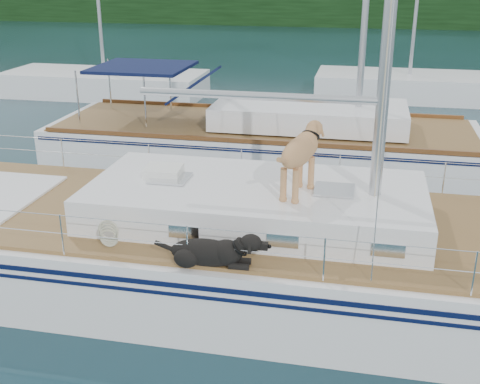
# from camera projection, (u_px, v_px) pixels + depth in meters

# --- Properties ---
(ground) EXTENTS (120.00, 120.00, 0.00)m
(ground) POSITION_uv_depth(u_px,v_px,m) (209.00, 283.00, 10.12)
(ground) COLOR black
(ground) RESTS_ON ground
(shore_bank) EXTENTS (92.00, 1.00, 1.20)m
(shore_bank) POSITION_uv_depth(u_px,v_px,m) (344.00, 18.00, 52.14)
(shore_bank) COLOR #595147
(shore_bank) RESTS_ON ground
(main_sailboat) EXTENTS (12.00, 3.80, 14.01)m
(main_sailboat) POSITION_uv_depth(u_px,v_px,m) (214.00, 247.00, 9.85)
(main_sailboat) COLOR white
(main_sailboat) RESTS_ON ground
(neighbor_sailboat) EXTENTS (11.00, 3.50, 13.30)m
(neighbor_sailboat) POSITION_uv_depth(u_px,v_px,m) (267.00, 144.00, 15.68)
(neighbor_sailboat) COLOR white
(neighbor_sailboat) RESTS_ON ground
(bg_boat_west) EXTENTS (8.00, 3.00, 11.65)m
(bg_boat_west) POSITION_uv_depth(u_px,v_px,m) (105.00, 84.00, 24.30)
(bg_boat_west) COLOR white
(bg_boat_west) RESTS_ON ground
(bg_boat_center) EXTENTS (7.20, 3.00, 11.65)m
(bg_boat_center) POSITION_uv_depth(u_px,v_px,m) (408.00, 87.00, 23.82)
(bg_boat_center) COLOR white
(bg_boat_center) RESTS_ON ground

